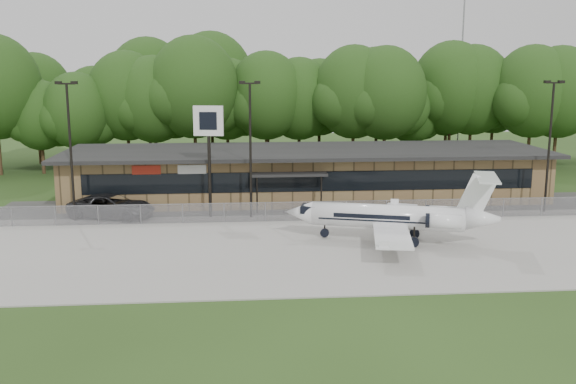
{
  "coord_description": "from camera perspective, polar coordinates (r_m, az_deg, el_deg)",
  "views": [
    {
      "loc": [
        -6.2,
        -30.73,
        11.14
      ],
      "look_at": [
        -2.59,
        12.0,
        2.83
      ],
      "focal_mm": 40.0,
      "sensor_mm": 36.0,
      "label": 1
    }
  ],
  "objects": [
    {
      "name": "terminal",
      "position": [
        55.75,
        1.61,
        1.7
      ],
      "size": [
        41.0,
        11.65,
        4.3
      ],
      "color": "olive",
      "rests_on": "ground"
    },
    {
      "name": "light_pole_left",
      "position": [
        48.96,
        -18.81,
        4.32
      ],
      "size": [
        1.55,
        0.3,
        10.23
      ],
      "color": "black",
      "rests_on": "ground"
    },
    {
      "name": "apron",
      "position": [
        40.76,
        4.12,
        -4.87
      ],
      "size": [
        64.0,
        18.0,
        0.08
      ],
      "primitive_type": "cube",
      "color": "#9E9B93",
      "rests_on": "ground"
    },
    {
      "name": "fence",
      "position": [
        47.3,
        2.82,
        -1.71
      ],
      "size": [
        46.0,
        0.04,
        1.52
      ],
      "color": "gray",
      "rests_on": "ground"
    },
    {
      "name": "light_pole_mid",
      "position": [
        47.53,
        -3.37,
        4.71
      ],
      "size": [
        1.55,
        0.3,
        10.23
      ],
      "color": "black",
      "rests_on": "ground"
    },
    {
      "name": "business_jet",
      "position": [
        41.86,
        9.51,
        -2.27
      ],
      "size": [
        13.75,
        12.33,
        4.67
      ],
      "rotation": [
        0.0,
        0.0,
        -0.29
      ],
      "color": "white",
      "rests_on": "ground"
    },
    {
      "name": "treeline",
      "position": [
        73.08,
        0.04,
        8.11
      ],
      "size": [
        72.0,
        12.0,
        15.0
      ],
      "primitive_type": null,
      "color": "#213B12",
      "rests_on": "ground"
    },
    {
      "name": "pole_sign",
      "position": [
        47.79,
        -7.07,
        5.25
      ],
      "size": [
        2.22,
        0.59,
        8.44
      ],
      "rotation": [
        0.0,
        0.0,
        -0.16
      ],
      "color": "black",
      "rests_on": "ground"
    },
    {
      "name": "suv",
      "position": [
        50.04,
        -15.39,
        -1.25
      ],
      "size": [
        7.06,
        4.8,
        1.8
      ],
      "primitive_type": "imported",
      "rotation": [
        0.0,
        0.0,
        1.26
      ],
      "color": "#333436",
      "rests_on": "ground"
    },
    {
      "name": "parking_lot",
      "position": [
        51.82,
        2.15,
        -1.43
      ],
      "size": [
        50.0,
        9.0,
        0.06
      ],
      "primitive_type": "cube",
      "color": "#383835",
      "rests_on": "ground"
    },
    {
      "name": "radio_mast",
      "position": [
        83.64,
        15.19,
        11.52
      ],
      "size": [
        0.2,
        0.2,
        25.0
      ],
      "primitive_type": "cylinder",
      "color": "gray",
      "rests_on": "ground"
    },
    {
      "name": "ground",
      "position": [
        33.27,
        6.27,
        -8.67
      ],
      "size": [
        160.0,
        160.0,
        0.0
      ],
      "primitive_type": "plane",
      "color": "#273F16",
      "rests_on": "ground"
    },
    {
      "name": "light_pole_right",
      "position": [
        53.32,
        22.26,
        4.59
      ],
      "size": [
        1.55,
        0.3,
        10.23
      ],
      "color": "black",
      "rests_on": "ground"
    }
  ]
}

